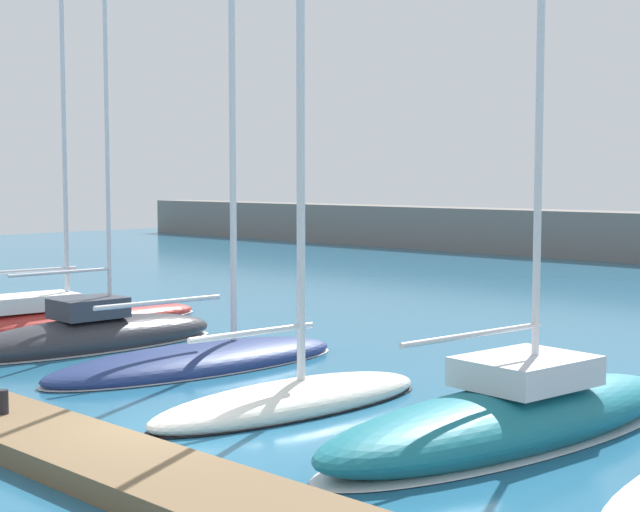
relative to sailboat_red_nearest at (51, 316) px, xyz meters
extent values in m
plane|color=#236084|center=(13.67, -5.71, -0.30)|extent=(120.00, 120.00, 0.00)
cube|color=brown|center=(13.67, -7.42, -0.11)|extent=(31.66, 1.98, 0.38)
ellipsoid|color=#B72D28|center=(0.00, 0.05, -0.19)|extent=(3.66, 10.41, 0.88)
ellipsoid|color=silver|center=(0.00, 0.05, -0.28)|extent=(3.70, 10.52, 0.12)
cylinder|color=silver|center=(-0.12, -1.34, 1.48)|extent=(0.51, 4.41, 0.11)
cube|color=silver|center=(-0.07, -0.71, 0.49)|extent=(1.78, 2.98, 0.47)
ellipsoid|color=#2D2D33|center=(4.42, -1.29, -0.05)|extent=(2.56, 7.69, 1.16)
ellipsoid|color=silver|center=(4.42, -1.29, -0.28)|extent=(2.59, 7.77, 0.12)
cylinder|color=silver|center=(4.44, -0.74, 5.94)|extent=(0.12, 0.12, 10.81)
cylinder|color=silver|center=(4.38, -2.20, 1.83)|extent=(0.20, 3.02, 0.09)
cube|color=#333842|center=(4.41, -1.41, 0.81)|extent=(1.46, 1.90, 0.55)
ellipsoid|color=navy|center=(8.67, -1.04, -0.17)|extent=(3.32, 8.34, 0.86)
ellipsoid|color=silver|center=(8.67, -1.04, -0.28)|extent=(3.35, 8.43, 0.12)
cylinder|color=silver|center=(8.77, 0.06, 6.91)|extent=(0.17, 0.17, 13.31)
cylinder|color=silver|center=(8.58, -2.09, 1.40)|extent=(0.41, 3.40, 0.12)
ellipsoid|color=silver|center=(13.42, -2.41, -0.16)|extent=(2.49, 6.79, 0.83)
ellipsoid|color=black|center=(13.42, -2.41, -0.28)|extent=(2.51, 6.86, 0.12)
cylinder|color=silver|center=(13.44, -2.15, 6.36)|extent=(0.17, 0.17, 12.21)
cylinder|color=silver|center=(13.35, -3.35, 1.35)|extent=(0.35, 2.96, 0.12)
ellipsoid|color=#19707F|center=(17.85, -1.22, 0.05)|extent=(3.39, 9.22, 1.13)
ellipsoid|color=silver|center=(17.85, -1.22, -0.28)|extent=(3.42, 9.31, 0.12)
cylinder|color=silver|center=(17.75, -2.24, 1.68)|extent=(0.44, 3.49, 0.10)
cube|color=silver|center=(17.89, -0.84, 0.88)|extent=(2.03, 2.46, 0.52)
cylinder|color=black|center=(11.11, -7.42, 0.29)|extent=(0.20, 0.20, 0.44)
camera|label=1|loc=(27.40, -15.80, 4.35)|focal=54.87mm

